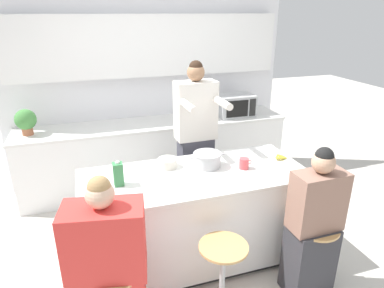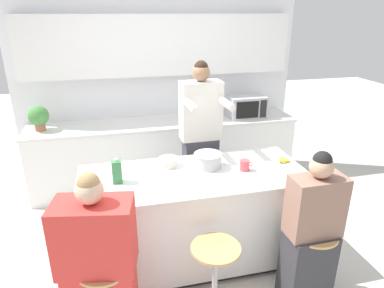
% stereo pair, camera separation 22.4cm
% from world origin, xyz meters
% --- Properties ---
extents(ground_plane, '(16.00, 16.00, 0.00)m').
position_xyz_m(ground_plane, '(0.00, 0.00, 0.00)').
color(ground_plane, beige).
extents(wall_back, '(3.72, 0.22, 2.70)m').
position_xyz_m(wall_back, '(0.00, 1.90, 1.54)').
color(wall_back, white).
rests_on(wall_back, ground_plane).
extents(back_counter, '(3.46, 0.63, 0.89)m').
position_xyz_m(back_counter, '(0.00, 1.60, 0.45)').
color(back_counter, white).
rests_on(back_counter, ground_plane).
extents(kitchen_island, '(2.00, 0.84, 0.90)m').
position_xyz_m(kitchen_island, '(0.00, 0.00, 0.46)').
color(kitchen_island, black).
rests_on(kitchen_island, ground_plane).
extents(bar_stool_center, '(0.38, 0.38, 0.63)m').
position_xyz_m(bar_stool_center, '(0.00, -0.66, 0.34)').
color(bar_stool_center, tan).
rests_on(bar_stool_center, ground_plane).
extents(bar_stool_rightmost, '(0.38, 0.38, 0.63)m').
position_xyz_m(bar_stool_rightmost, '(0.80, -0.67, 0.34)').
color(bar_stool_rightmost, tan).
rests_on(bar_stool_rightmost, ground_plane).
extents(person_cooking, '(0.43, 0.56, 1.78)m').
position_xyz_m(person_cooking, '(0.24, 0.68, 0.88)').
color(person_cooking, '#383842').
rests_on(person_cooking, ground_plane).
extents(person_wrapped_blanket, '(0.55, 0.38, 1.33)m').
position_xyz_m(person_wrapped_blanket, '(-0.83, -0.67, 0.62)').
color(person_wrapped_blanket, red).
rests_on(person_wrapped_blanket, ground_plane).
extents(person_seated_near, '(0.41, 0.27, 1.31)m').
position_xyz_m(person_seated_near, '(0.77, -0.67, 0.59)').
color(person_seated_near, '#333338').
rests_on(person_seated_near, ground_plane).
extents(cooking_pot, '(0.34, 0.26, 0.13)m').
position_xyz_m(cooking_pot, '(0.16, 0.11, 0.97)').
color(cooking_pot, '#B7BABC').
rests_on(cooking_pot, kitchen_island).
extents(fruit_bowl, '(0.18, 0.18, 0.08)m').
position_xyz_m(fruit_bowl, '(-0.19, 0.21, 0.94)').
color(fruit_bowl, silver).
rests_on(fruit_bowl, kitchen_island).
extents(coffee_cup_near, '(0.12, 0.09, 0.10)m').
position_xyz_m(coffee_cup_near, '(0.46, -0.03, 0.95)').
color(coffee_cup_near, '#DB4C51').
rests_on(coffee_cup_near, kitchen_island).
extents(banana_bunch, '(0.15, 0.11, 0.05)m').
position_xyz_m(banana_bunch, '(0.87, 0.05, 0.92)').
color(banana_bunch, yellow).
rests_on(banana_bunch, kitchen_island).
extents(juice_carton, '(0.08, 0.08, 0.21)m').
position_xyz_m(juice_carton, '(-0.66, 0.00, 1.00)').
color(juice_carton, '#38844C').
rests_on(juice_carton, kitchen_island).
extents(microwave, '(0.49, 0.34, 0.29)m').
position_xyz_m(microwave, '(1.10, 1.56, 1.03)').
color(microwave, '#B2B5B7').
rests_on(microwave, back_counter).
extents(potted_plant, '(0.24, 0.24, 0.30)m').
position_xyz_m(potted_plant, '(-1.51, 1.60, 1.06)').
color(potted_plant, '#A86042').
rests_on(potted_plant, back_counter).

